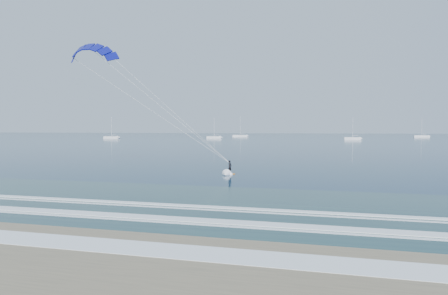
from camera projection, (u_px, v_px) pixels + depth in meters
name	position (u px, v px, depth m)	size (l,w,h in m)	color
ground	(103.00, 244.00, 18.66)	(900.00, 900.00, 0.00)	#072D40
kitesurfer_rig	(160.00, 106.00, 46.00)	(19.64, 7.70, 16.03)	#BD6716
sailboat_0	(112.00, 137.00, 217.68)	(8.74, 2.40, 11.88)	silver
sailboat_1	(214.00, 137.00, 219.33)	(8.15, 2.40, 11.27)	silver
sailboat_2	(240.00, 136.00, 264.09)	(10.11, 2.40, 13.44)	silver
sailboat_3	(353.00, 138.00, 194.65)	(7.76, 2.40, 10.90)	silver
sailboat_4	(422.00, 136.00, 249.23)	(8.86, 2.40, 12.03)	silver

